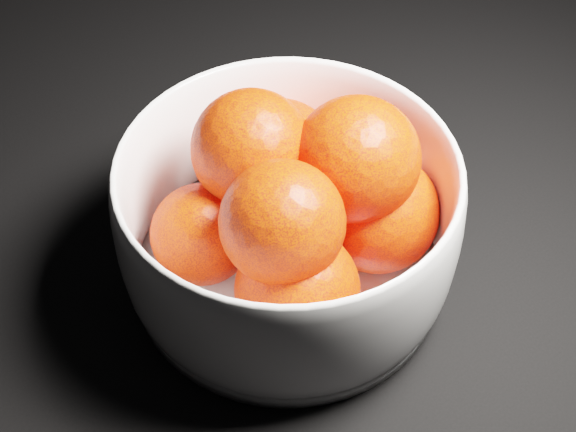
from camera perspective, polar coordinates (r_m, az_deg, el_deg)
ground at (r=0.73m, az=-15.92°, el=1.66°), size 3.00×3.00×0.00m
bowl at (r=0.60m, az=-0.00°, el=-0.40°), size 0.25×0.25×0.12m
orange_pile at (r=0.59m, az=0.84°, el=1.31°), size 0.21×0.21×0.15m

